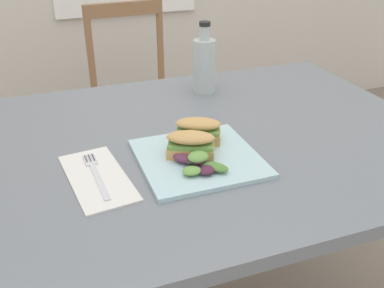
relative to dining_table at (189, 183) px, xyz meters
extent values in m
cube|color=slate|center=(0.00, 0.00, 0.11)|extent=(1.23, 0.86, 0.03)
cube|color=#2D2D33|center=(0.55, 0.36, -0.26)|extent=(0.07, 0.07, 0.71)
cylinder|color=#8E6642|center=(-0.05, 0.75, -0.40)|extent=(0.03, 0.03, 0.43)
cylinder|color=#8E6642|center=(0.29, 0.78, -0.40)|extent=(0.03, 0.03, 0.43)
cylinder|color=#8E6642|center=(-0.08, 1.09, -0.40)|extent=(0.03, 0.03, 0.43)
cylinder|color=#8E6642|center=(0.26, 1.12, -0.40)|extent=(0.03, 0.03, 0.43)
cube|color=#8E6642|center=(0.10, 0.94, -0.17)|extent=(0.43, 0.43, 0.02)
cylinder|color=#8E6642|center=(-0.08, 1.10, 0.05)|extent=(0.03, 0.03, 0.42)
cylinder|color=#8E6642|center=(0.26, 1.13, 0.05)|extent=(0.03, 0.03, 0.42)
cube|color=#8E6642|center=(0.09, 1.12, 0.23)|extent=(0.36, 0.06, 0.06)
cube|color=silver|center=(-0.02, -0.11, 0.13)|extent=(0.26, 0.26, 0.01)
cube|color=tan|center=(-0.03, -0.10, 0.15)|extent=(0.11, 0.09, 0.02)
cube|color=#6B9E47|center=(-0.03, -0.09, 0.16)|extent=(0.11, 0.09, 0.01)
ellipsoid|color=tan|center=(-0.03, -0.10, 0.18)|extent=(0.12, 0.09, 0.02)
cube|color=tan|center=(0.01, -0.04, 0.15)|extent=(0.11, 0.09, 0.02)
cube|color=#6B9E47|center=(0.01, -0.03, 0.16)|extent=(0.11, 0.09, 0.01)
ellipsoid|color=tan|center=(0.01, -0.04, 0.18)|extent=(0.12, 0.09, 0.02)
ellipsoid|color=#4C2338|center=(-0.02, -0.13, 0.14)|extent=(0.04, 0.07, 0.01)
ellipsoid|color=#6B9E47|center=(-0.03, -0.15, 0.16)|extent=(0.05, 0.05, 0.02)
ellipsoid|color=#518438|center=(-0.02, -0.10, 0.14)|extent=(0.06, 0.03, 0.01)
ellipsoid|color=#602D47|center=(-0.06, -0.12, 0.15)|extent=(0.05, 0.05, 0.02)
ellipsoid|color=#84A84C|center=(-0.03, -0.14, 0.15)|extent=(0.05, 0.04, 0.01)
ellipsoid|color=#4C2338|center=(-0.03, -0.14, 0.15)|extent=(0.05, 0.06, 0.02)
ellipsoid|color=#518438|center=(-0.01, -0.17, 0.15)|extent=(0.06, 0.06, 0.01)
ellipsoid|color=#518438|center=(-0.04, -0.14, 0.16)|extent=(0.05, 0.06, 0.01)
ellipsoid|color=#6B9E47|center=(-0.06, -0.17, 0.15)|extent=(0.04, 0.03, 0.01)
ellipsoid|color=#518438|center=(-0.03, -0.14, 0.16)|extent=(0.05, 0.05, 0.01)
ellipsoid|color=#4C2338|center=(-0.02, -0.18, 0.15)|extent=(0.05, 0.05, 0.01)
cube|color=silver|center=(-0.24, -0.10, 0.13)|extent=(0.14, 0.25, 0.00)
cube|color=silver|center=(-0.24, -0.13, 0.13)|extent=(0.02, 0.14, 0.00)
cube|color=silver|center=(-0.24, -0.03, 0.13)|extent=(0.03, 0.05, 0.00)
cube|color=#38383D|center=(-0.23, -0.03, 0.14)|extent=(0.00, 0.03, 0.00)
cube|color=#38383D|center=(-0.24, -0.03, 0.14)|extent=(0.00, 0.03, 0.00)
cube|color=#38383D|center=(-0.25, -0.03, 0.14)|extent=(0.00, 0.03, 0.00)
cylinder|color=black|center=(0.15, 0.27, 0.18)|extent=(0.06, 0.06, 0.11)
cylinder|color=#B2BCB7|center=(0.15, 0.27, 0.21)|extent=(0.06, 0.06, 0.16)
cylinder|color=#B2BCB7|center=(0.15, 0.27, 0.31)|extent=(0.03, 0.03, 0.04)
cylinder|color=black|center=(0.15, 0.27, 0.33)|extent=(0.03, 0.03, 0.01)
camera|label=1|loc=(-0.31, -0.88, 0.61)|focal=40.62mm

